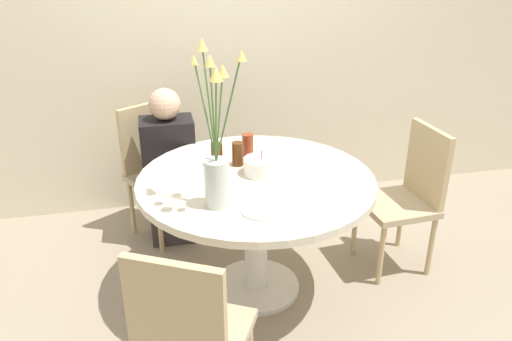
% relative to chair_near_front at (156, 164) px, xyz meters
% --- Properties ---
extents(ground_plane, '(16.00, 16.00, 0.00)m').
position_rel_chair_near_front_xyz_m(ground_plane, '(0.52, -0.82, -0.51)').
color(ground_plane, gray).
extents(wall_back, '(8.00, 0.05, 2.60)m').
position_rel_chair_near_front_xyz_m(wall_back, '(0.52, 0.41, 0.79)').
color(wall_back, beige).
rests_on(wall_back, ground_plane).
extents(dining_table, '(1.28, 1.28, 0.73)m').
position_rel_chair_near_front_xyz_m(dining_table, '(0.52, -0.82, 0.09)').
color(dining_table, beige).
rests_on(dining_table, ground_plane).
extents(chair_near_front, '(0.55, 0.55, 0.91)m').
position_rel_chair_near_front_xyz_m(chair_near_front, '(0.00, 0.00, 0.00)').
color(chair_near_front, tan).
rests_on(chair_near_front, ground_plane).
extents(chair_far_back, '(0.54, 0.54, 0.91)m').
position_rel_chair_near_front_xyz_m(chair_far_back, '(0.07, -1.68, 0.00)').
color(chair_far_back, tan).
rests_on(chair_far_back, ground_plane).
extents(chair_right_flank, '(0.43, 0.43, 0.91)m').
position_rel_chair_near_front_xyz_m(chair_right_flank, '(1.49, -0.74, 0.00)').
color(chair_right_flank, tan).
rests_on(chair_right_flank, ground_plane).
extents(birthday_cake, '(0.19, 0.19, 0.13)m').
position_rel_chair_near_front_xyz_m(birthday_cake, '(0.56, -0.78, 0.27)').
color(birthday_cake, white).
rests_on(birthday_cake, dining_table).
extents(flower_vase, '(0.21, 0.30, 0.78)m').
position_rel_chair_near_front_xyz_m(flower_vase, '(0.28, -1.09, 0.46)').
color(flower_vase, silver).
rests_on(flower_vase, dining_table).
extents(side_plate, '(0.21, 0.21, 0.01)m').
position_rel_chair_near_front_xyz_m(side_plate, '(0.48, -1.18, 0.23)').
color(side_plate, white).
rests_on(side_plate, dining_table).
extents(drink_glass_0, '(0.06, 0.06, 0.14)m').
position_rel_chair_near_front_xyz_m(drink_glass_0, '(0.46, -0.64, 0.29)').
color(drink_glass_0, '#51280F').
rests_on(drink_glass_0, dining_table).
extents(drink_glass_1, '(0.07, 0.07, 0.14)m').
position_rel_chair_near_front_xyz_m(drink_glass_1, '(0.34, -0.62, 0.29)').
color(drink_glass_1, '#51280F').
rests_on(drink_glass_1, dining_table).
extents(drink_glass_2, '(0.07, 0.07, 0.13)m').
position_rel_chair_near_front_xyz_m(drink_glass_2, '(0.54, -0.51, 0.29)').
color(drink_glass_2, maroon).
rests_on(drink_glass_2, dining_table).
extents(person_boy, '(0.34, 0.24, 1.07)m').
position_rel_chair_near_front_xyz_m(person_boy, '(0.09, -0.13, -0.01)').
color(person_boy, '#383333').
rests_on(person_boy, ground_plane).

